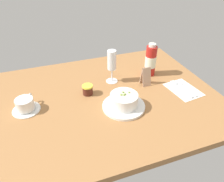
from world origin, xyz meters
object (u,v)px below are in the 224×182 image
at_px(porridge_bowl, 124,101).
at_px(coffee_cup, 25,105).
at_px(menu_card, 146,76).
at_px(jam_jar, 88,90).
at_px(cutlery_setting, 183,89).
at_px(wine_glass, 112,62).
at_px(sauce_bottle_red, 151,61).

xyz_separation_m(porridge_bowl, coffee_cup, (-0.41, 0.13, -0.00)).
bearing_deg(menu_card, jam_jar, 177.14).
bearing_deg(cutlery_setting, jam_jar, 165.27).
distance_m(wine_glass, menu_card, 0.19).
bearing_deg(cutlery_setting, porridge_bowl, -174.50).
bearing_deg(jam_jar, porridge_bowl, -50.80).
bearing_deg(jam_jar, menu_card, -2.86).
distance_m(coffee_cup, sauce_bottle_red, 0.67).
relative_size(cutlery_setting, wine_glass, 1.07).
xyz_separation_m(cutlery_setting, jam_jar, (-0.47, 0.12, 0.02)).
bearing_deg(sauce_bottle_red, wine_glass, 179.82).
height_order(wine_glass, sauce_bottle_red, sauce_bottle_red).
relative_size(sauce_bottle_red, menu_card, 1.83).
height_order(wine_glass, menu_card, wine_glass).
relative_size(porridge_bowl, cutlery_setting, 1.02).
xyz_separation_m(porridge_bowl, menu_card, (0.18, 0.14, 0.02)).
height_order(coffee_cup, wine_glass, wine_glass).
relative_size(wine_glass, sauce_bottle_red, 0.97).
height_order(porridge_bowl, wine_glass, wine_glass).
xyz_separation_m(cutlery_setting, coffee_cup, (-0.75, 0.09, 0.03)).
distance_m(wine_glass, jam_jar, 0.19).
distance_m(porridge_bowl, coffee_cup, 0.43).
relative_size(wine_glass, jam_jar, 3.39).
xyz_separation_m(porridge_bowl, jam_jar, (-0.13, 0.16, -0.01)).
relative_size(porridge_bowl, jam_jar, 3.70).
height_order(cutlery_setting, sauce_bottle_red, sauce_bottle_red).
relative_size(coffee_cup, sauce_bottle_red, 0.67).
bearing_deg(porridge_bowl, coffee_cup, 163.10).
bearing_deg(porridge_bowl, menu_card, 38.09).
bearing_deg(jam_jar, coffee_cup, -174.25).
height_order(sauce_bottle_red, menu_card, sauce_bottle_red).
distance_m(porridge_bowl, sauce_bottle_red, 0.34).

